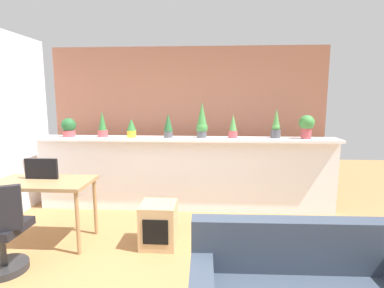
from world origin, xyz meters
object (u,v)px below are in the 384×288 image
at_px(potted_plant_1, 102,125).
at_px(potted_plant_5, 233,127).
at_px(office_chair, 0,236).
at_px(desk, 43,188).
at_px(potted_plant_0, 69,127).
at_px(side_cube_shelf, 158,225).
at_px(potted_plant_3, 168,125).
at_px(tv_monitor, 41,169).
at_px(potted_plant_4, 202,121).
at_px(potted_plant_6, 276,126).
at_px(potted_plant_7, 307,125).
at_px(potted_plant_2, 131,128).

bearing_deg(potted_plant_1, potted_plant_5, 0.12).
bearing_deg(office_chair, desk, 83.87).
distance_m(potted_plant_0, side_cube_shelf, 2.12).
bearing_deg(potted_plant_3, tv_monitor, -143.47).
xyz_separation_m(potted_plant_3, office_chair, (-1.38, -1.75, -0.91)).
height_order(potted_plant_5, side_cube_shelf, potted_plant_5).
bearing_deg(potted_plant_1, side_cube_shelf, -47.54).
bearing_deg(potted_plant_4, tv_monitor, -150.66).
distance_m(potted_plant_1, office_chair, 2.03).
relative_size(potted_plant_3, tv_monitor, 0.93).
distance_m(potted_plant_5, potted_plant_6, 0.62).
bearing_deg(potted_plant_0, potted_plant_7, -0.18).
bearing_deg(potted_plant_4, potted_plant_2, -177.38).
bearing_deg(tv_monitor, potted_plant_2, 50.39).
relative_size(potted_plant_2, potted_plant_7, 0.81).
xyz_separation_m(potted_plant_5, office_chair, (-2.31, -1.78, -0.89)).
xyz_separation_m(potted_plant_6, tv_monitor, (-2.91, -1.06, -0.42)).
xyz_separation_m(potted_plant_3, desk, (-1.31, -1.09, -0.63)).
distance_m(potted_plant_1, potted_plant_2, 0.45).
bearing_deg(tv_monitor, potted_plant_1, 69.96).
bearing_deg(potted_plant_1, potted_plant_6, 0.65).
relative_size(potted_plant_2, tv_monitor, 0.71).
relative_size(potted_plant_7, side_cube_shelf, 0.67).
relative_size(potted_plant_2, potted_plant_3, 0.77).
relative_size(desk, tv_monitor, 2.86).
xyz_separation_m(potted_plant_4, potted_plant_7, (1.47, -0.04, -0.04)).
bearing_deg(potted_plant_5, side_cube_shelf, -129.37).
height_order(tv_monitor, side_cube_shelf, tv_monitor).
bearing_deg(side_cube_shelf, tv_monitor, 176.98).
height_order(potted_plant_4, office_chair, potted_plant_4).
height_order(potted_plant_3, potted_plant_7, potted_plant_3).
relative_size(potted_plant_6, office_chair, 0.46).
xyz_separation_m(potted_plant_5, potted_plant_7, (1.03, -0.03, 0.04)).
bearing_deg(side_cube_shelf, desk, -179.71).
height_order(potted_plant_2, potted_plant_3, potted_plant_3).
height_order(potted_plant_1, potted_plant_7, potted_plant_1).
relative_size(potted_plant_5, desk, 0.31).
bearing_deg(potted_plant_0, potted_plant_6, 0.91).
xyz_separation_m(potted_plant_0, potted_plant_2, (0.95, -0.02, -0.01)).
bearing_deg(potted_plant_2, potted_plant_6, 1.88).
height_order(potted_plant_1, office_chair, potted_plant_1).
bearing_deg(potted_plant_7, potted_plant_6, 171.86).
bearing_deg(tv_monitor, desk, -56.22).
height_order(desk, side_cube_shelf, desk).
distance_m(potted_plant_0, potted_plant_7, 3.45).
height_order(potted_plant_0, potted_plant_7, potted_plant_7).
height_order(potted_plant_7, tv_monitor, potted_plant_7).
bearing_deg(potted_plant_7, potted_plant_3, 179.83).
relative_size(potted_plant_1, tv_monitor, 0.99).
distance_m(potted_plant_3, side_cube_shelf, 1.50).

